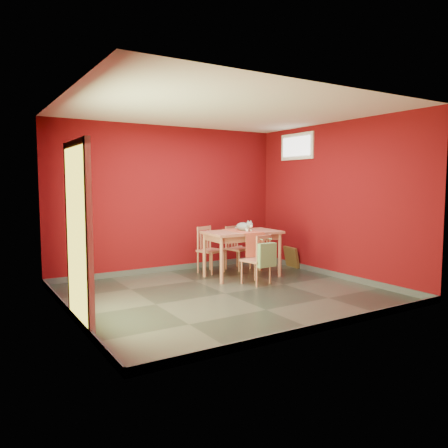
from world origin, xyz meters
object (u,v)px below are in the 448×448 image
tote_bag (267,255)px  picture_frame (291,257)px  chair_far_right (237,247)px  cat (244,225)px  dining_table (242,237)px  chair_far_left (209,249)px  chair_near (258,259)px

tote_bag → picture_frame: tote_bag is taller
chair_far_right → cat: 0.86m
dining_table → picture_frame: 1.43m
chair_far_left → chair_far_right: (0.60, -0.01, -0.01)m
chair_far_left → chair_near: 1.28m
chair_far_right → tote_bag: (-0.39, -1.46, 0.09)m
dining_table → chair_far_right: (0.31, 0.65, -0.29)m
dining_table → chair_far_right: chair_far_right is taller
chair_far_left → tote_bag: bearing=-81.7°
dining_table → chair_far_left: size_ratio=1.57×
chair_far_right → chair_near: chair_far_right is taller
tote_bag → cat: bearing=82.4°
chair_far_left → picture_frame: bearing=-15.3°
chair_near → tote_bag: chair_near is taller
chair_far_left → chair_far_right: bearing=-1.0°
tote_bag → cat: cat is taller
chair_near → chair_far_left: bearing=98.4°
dining_table → chair_near: chair_near is taller
chair_near → picture_frame: chair_near is taller
chair_near → chair_far_right: bearing=71.7°
tote_bag → chair_far_right: bearing=75.1°
picture_frame → dining_table: bearing=-170.6°
tote_bag → picture_frame: 1.76m
chair_far_right → picture_frame: size_ratio=1.99×
chair_far_right → dining_table: bearing=-115.6°
picture_frame → tote_bag: bearing=-143.6°
chair_near → picture_frame: 1.66m
tote_bag → chair_far_left: bearing=98.3°
chair_far_left → chair_near: chair_far_left is taller
dining_table → chair_far_left: (-0.29, 0.66, -0.28)m
cat → dining_table: bearing=166.3°
chair_near → dining_table: bearing=80.2°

